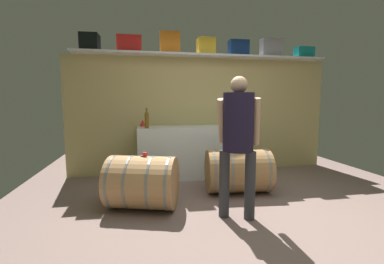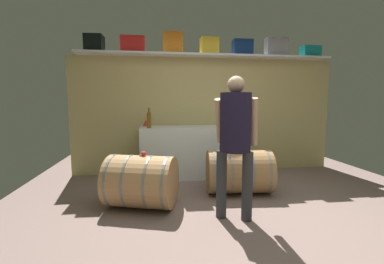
# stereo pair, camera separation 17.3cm
# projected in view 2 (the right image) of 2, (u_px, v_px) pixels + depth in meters

# --- Properties ---
(ground_plane) EXTENTS (6.01, 7.75, 0.02)m
(ground_plane) POSITION_uv_depth(u_px,v_px,m) (232.00, 206.00, 3.33)
(ground_plane) COLOR #7E6760
(back_wall_panel) EXTENTS (4.81, 0.10, 2.08)m
(back_wall_panel) POSITION_uv_depth(u_px,v_px,m) (206.00, 116.00, 4.88)
(back_wall_panel) COLOR tan
(back_wall_panel) RESTS_ON ground
(high_shelf_board) EXTENTS (4.42, 0.40, 0.03)m
(high_shelf_board) POSITION_uv_depth(u_px,v_px,m) (208.00, 56.00, 4.61)
(high_shelf_board) COLOR silver
(high_shelf_board) RESTS_ON back_wall_panel
(toolcase_black) EXTENTS (0.30, 0.29, 0.27)m
(toolcase_black) POSITION_uv_depth(u_px,v_px,m) (94.00, 44.00, 4.32)
(toolcase_black) COLOR black
(toolcase_black) RESTS_ON high_shelf_board
(toolcase_red) EXTENTS (0.40, 0.18, 0.27)m
(toolcase_red) POSITION_uv_depth(u_px,v_px,m) (133.00, 45.00, 4.41)
(toolcase_red) COLOR red
(toolcase_red) RESTS_ON high_shelf_board
(toolcase_orange) EXTENTS (0.34, 0.21, 0.36)m
(toolcase_orange) POSITION_uv_depth(u_px,v_px,m) (173.00, 43.00, 4.50)
(toolcase_orange) COLOR orange
(toolcase_orange) RESTS_ON high_shelf_board
(toolcase_yellow) EXTENTS (0.31, 0.23, 0.29)m
(toolcase_yellow) POSITION_uv_depth(u_px,v_px,m) (209.00, 46.00, 4.60)
(toolcase_yellow) COLOR yellow
(toolcase_yellow) RESTS_ON high_shelf_board
(toolcase_navy) EXTENTS (0.35, 0.20, 0.28)m
(toolcase_navy) POSITION_uv_depth(u_px,v_px,m) (242.00, 48.00, 4.68)
(toolcase_navy) COLOR navy
(toolcase_navy) RESTS_ON high_shelf_board
(toolcase_grey) EXTENTS (0.39, 0.20, 0.33)m
(toolcase_grey) POSITION_uv_depth(u_px,v_px,m) (276.00, 47.00, 4.77)
(toolcase_grey) COLOR gray
(toolcase_grey) RESTS_ON high_shelf_board
(toolcase_teal) EXTENTS (0.35, 0.20, 0.21)m
(toolcase_teal) POSITION_uv_depth(u_px,v_px,m) (310.00, 52.00, 4.87)
(toolcase_teal) COLOR #138080
(toolcase_teal) RESTS_ON high_shelf_board
(work_cabinet) EXTENTS (1.82, 0.57, 0.88)m
(work_cabinet) POSITION_uv_depth(u_px,v_px,m) (194.00, 151.00, 4.57)
(work_cabinet) COLOR white
(work_cabinet) RESTS_ON ground
(wine_bottle_amber) EXTENTS (0.07, 0.07, 0.33)m
(wine_bottle_amber) POSITION_uv_depth(u_px,v_px,m) (149.00, 119.00, 4.23)
(wine_bottle_amber) COLOR brown
(wine_bottle_amber) RESTS_ON work_cabinet
(wine_glass) EXTENTS (0.08, 0.08, 0.13)m
(wine_glass) POSITION_uv_depth(u_px,v_px,m) (224.00, 122.00, 4.41)
(wine_glass) COLOR white
(wine_glass) RESTS_ON work_cabinet
(red_funnel) EXTENTS (0.11, 0.11, 0.12)m
(red_funnel) POSITION_uv_depth(u_px,v_px,m) (146.00, 123.00, 4.56)
(red_funnel) COLOR red
(red_funnel) RESTS_ON work_cabinet
(wine_barrel_near) EXTENTS (0.97, 0.85, 0.66)m
(wine_barrel_near) POSITION_uv_depth(u_px,v_px,m) (141.00, 181.00, 3.25)
(wine_barrel_near) COLOR tan
(wine_barrel_near) RESTS_ON ground
(wine_barrel_far) EXTENTS (0.95, 0.70, 0.63)m
(wine_barrel_far) POSITION_uv_depth(u_px,v_px,m) (239.00, 171.00, 3.76)
(wine_barrel_far) COLOR #A27747
(wine_barrel_far) RESTS_ON ground
(tasting_cup) EXTENTS (0.06, 0.06, 0.04)m
(tasting_cup) POSITION_uv_depth(u_px,v_px,m) (144.00, 154.00, 3.21)
(tasting_cup) COLOR red
(tasting_cup) RESTS_ON wine_barrel_near
(winemaker_pouring) EXTENTS (0.52, 0.47, 1.57)m
(winemaker_pouring) POSITION_uv_depth(u_px,v_px,m) (235.00, 133.00, 2.85)
(winemaker_pouring) COLOR #303235
(winemaker_pouring) RESTS_ON ground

